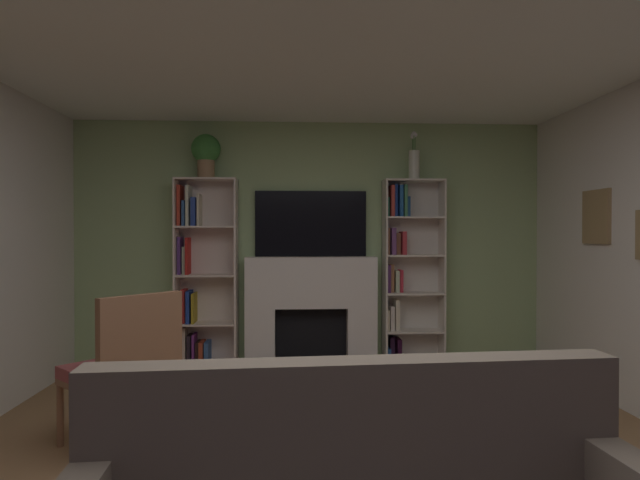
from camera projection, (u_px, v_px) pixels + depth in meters
name	position (u px, v px, depth m)	size (l,w,h in m)	color
wall_back_accent	(311.00, 245.00, 5.54)	(4.91, 0.06, 2.53)	#9FBC82
fireplace	(311.00, 310.00, 5.40)	(1.42, 0.53, 1.14)	white
tv	(311.00, 224.00, 5.47)	(1.14, 0.06, 0.67)	black
bookshelf_left	(200.00, 282.00, 5.35)	(0.61, 0.28, 1.93)	silver
bookshelf_right	(406.00, 271.00, 5.47)	(0.61, 0.26, 1.93)	silver
potted_plant	(206.00, 152.00, 5.29)	(0.29, 0.29, 0.44)	#9B7754
vase_with_flowers	(414.00, 162.00, 5.40)	(0.11, 0.11, 0.48)	silver
armchair	(125.00, 367.00, 3.41)	(0.82, 0.82, 1.01)	brown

